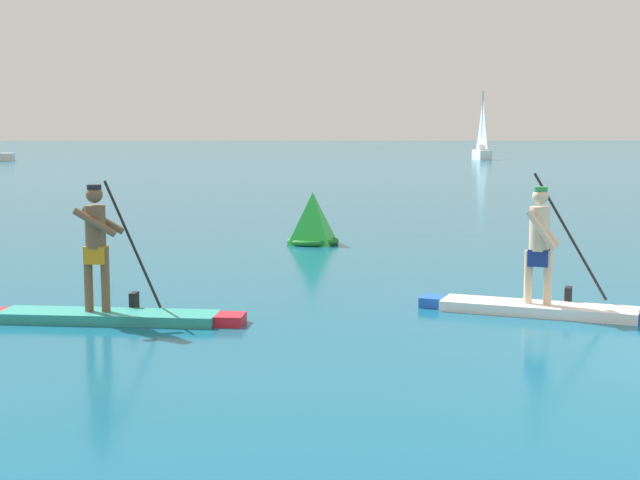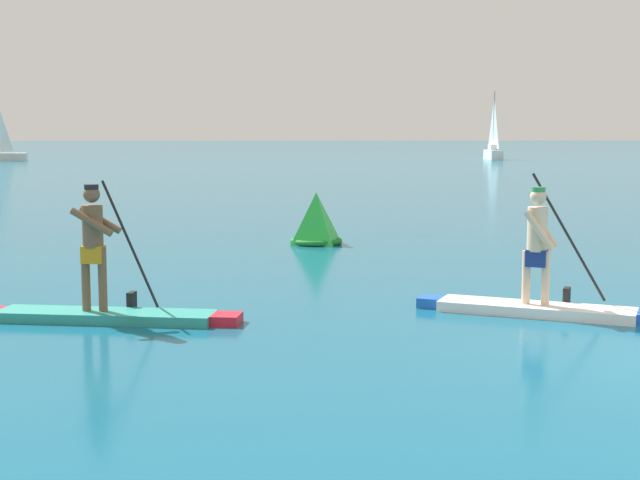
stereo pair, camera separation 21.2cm
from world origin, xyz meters
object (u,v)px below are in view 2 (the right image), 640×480
(race_marker_buoy, at_px, (316,221))
(sailboat_right_horizon, at_px, (493,149))
(paddleboarder_near_left, at_px, (104,295))
(paddleboarder_mid_center, at_px, (538,291))

(race_marker_buoy, bearing_deg, sailboat_right_horizon, 72.45)
(race_marker_buoy, height_order, sailboat_right_horizon, sailboat_right_horizon)
(paddleboarder_near_left, xyz_separation_m, paddleboarder_mid_center, (5.61, 0.08, -0.01))
(paddleboarder_near_left, xyz_separation_m, race_marker_buoy, (3.09, 7.75, 0.15))
(race_marker_buoy, relative_size, sailboat_right_horizon, 0.21)
(paddleboarder_near_left, height_order, sailboat_right_horizon, sailboat_right_horizon)
(race_marker_buoy, bearing_deg, paddleboarder_mid_center, -71.82)
(sailboat_right_horizon, bearing_deg, paddleboarder_near_left, -13.99)
(sailboat_right_horizon, bearing_deg, paddleboarder_mid_center, -9.39)
(paddleboarder_mid_center, distance_m, race_marker_buoy, 8.07)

